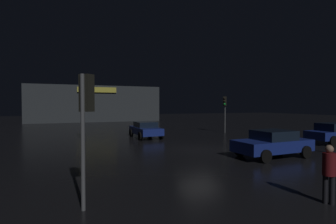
{
  "coord_description": "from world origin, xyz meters",
  "views": [
    {
      "loc": [
        -7.75,
        -14.0,
        2.8
      ],
      "look_at": [
        0.73,
        7.02,
        2.17
      ],
      "focal_mm": 27.48,
      "sensor_mm": 36.0,
      "label": 1
    }
  ],
  "objects_px": {
    "store_building": "(94,104)",
    "traffic_signal_cross_left": "(225,105)",
    "traffic_signal_main": "(86,107)",
    "car_near": "(273,143)",
    "pedestrian": "(329,170)",
    "traffic_signal_cross_right": "(84,105)",
    "car_far": "(146,129)",
    "car_crossing": "(336,133)"
  },
  "relations": [
    {
      "from": "traffic_signal_cross_left",
      "to": "traffic_signal_cross_right",
      "type": "xyz_separation_m",
      "value": [
        -13.47,
        -0.68,
        0.01
      ]
    },
    {
      "from": "traffic_signal_cross_left",
      "to": "car_far",
      "type": "distance_m",
      "value": 8.75
    },
    {
      "from": "traffic_signal_main",
      "to": "car_near",
      "type": "relative_size",
      "value": 0.85
    },
    {
      "from": "traffic_signal_cross_right",
      "to": "car_far",
      "type": "height_order",
      "value": "traffic_signal_cross_right"
    },
    {
      "from": "traffic_signal_main",
      "to": "car_far",
      "type": "bearing_deg",
      "value": 66.98
    },
    {
      "from": "traffic_signal_cross_right",
      "to": "pedestrian",
      "type": "bearing_deg",
      "value": -71.02
    },
    {
      "from": "traffic_signal_main",
      "to": "car_crossing",
      "type": "relative_size",
      "value": 0.81
    },
    {
      "from": "traffic_signal_cross_left",
      "to": "car_far",
      "type": "bearing_deg",
      "value": -175.3
    },
    {
      "from": "car_near",
      "to": "car_far",
      "type": "distance_m",
      "value": 11.07
    },
    {
      "from": "store_building",
      "to": "traffic_signal_cross_right",
      "type": "bearing_deg",
      "value": -97.75
    },
    {
      "from": "store_building",
      "to": "pedestrian",
      "type": "bearing_deg",
      "value": -87.27
    },
    {
      "from": "traffic_signal_cross_right",
      "to": "traffic_signal_cross_left",
      "type": "bearing_deg",
      "value": 2.91
    },
    {
      "from": "pedestrian",
      "to": "car_near",
      "type": "bearing_deg",
      "value": 58.66
    },
    {
      "from": "traffic_signal_cross_right",
      "to": "car_crossing",
      "type": "xyz_separation_m",
      "value": [
        16.87,
        -8.29,
        -2.01
      ]
    },
    {
      "from": "traffic_signal_cross_left",
      "to": "car_near",
      "type": "height_order",
      "value": "traffic_signal_cross_left"
    },
    {
      "from": "traffic_signal_cross_right",
      "to": "car_far",
      "type": "bearing_deg",
      "value": -0.14
    },
    {
      "from": "traffic_signal_cross_left",
      "to": "car_crossing",
      "type": "relative_size",
      "value": 0.81
    },
    {
      "from": "car_near",
      "to": "car_crossing",
      "type": "distance_m",
      "value": 8.18
    },
    {
      "from": "traffic_signal_main",
      "to": "car_crossing",
      "type": "distance_m",
      "value": 18.65
    },
    {
      "from": "traffic_signal_main",
      "to": "car_far",
      "type": "relative_size",
      "value": 0.87
    },
    {
      "from": "traffic_signal_cross_left",
      "to": "car_crossing",
      "type": "distance_m",
      "value": 9.8
    },
    {
      "from": "store_building",
      "to": "traffic_signal_cross_right",
      "type": "relative_size",
      "value": 5.73
    },
    {
      "from": "traffic_signal_main",
      "to": "store_building",
      "type": "bearing_deg",
      "value": 83.71
    },
    {
      "from": "car_near",
      "to": "pedestrian",
      "type": "height_order",
      "value": "pedestrian"
    },
    {
      "from": "traffic_signal_cross_right",
      "to": "store_building",
      "type": "bearing_deg",
      "value": 82.25
    },
    {
      "from": "traffic_signal_cross_right",
      "to": "pedestrian",
      "type": "xyz_separation_m",
      "value": [
        5.5,
        -16.01,
        -1.82
      ]
    },
    {
      "from": "traffic_signal_main",
      "to": "traffic_signal_cross_left",
      "type": "distance_m",
      "value": 20.36
    },
    {
      "from": "traffic_signal_main",
      "to": "pedestrian",
      "type": "height_order",
      "value": "traffic_signal_main"
    },
    {
      "from": "traffic_signal_cross_left",
      "to": "car_near",
      "type": "xyz_separation_m",
      "value": [
        -4.52,
        -11.04,
        -2.04
      ]
    },
    {
      "from": "store_building",
      "to": "traffic_signal_cross_left",
      "type": "distance_m",
      "value": 27.0
    },
    {
      "from": "traffic_signal_cross_left",
      "to": "pedestrian",
      "type": "distance_m",
      "value": 18.58
    },
    {
      "from": "traffic_signal_cross_right",
      "to": "car_far",
      "type": "relative_size",
      "value": 0.9
    },
    {
      "from": "traffic_signal_cross_right",
      "to": "car_crossing",
      "type": "bearing_deg",
      "value": -26.18
    },
    {
      "from": "store_building",
      "to": "car_far",
      "type": "distance_m",
      "value": 25.93
    },
    {
      "from": "traffic_signal_main",
      "to": "traffic_signal_cross_right",
      "type": "relative_size",
      "value": 0.97
    },
    {
      "from": "traffic_signal_cross_right",
      "to": "pedestrian",
      "type": "height_order",
      "value": "traffic_signal_cross_right"
    },
    {
      "from": "traffic_signal_main",
      "to": "traffic_signal_cross_right",
      "type": "xyz_separation_m",
      "value": [
        0.85,
        13.78,
        0.06
      ]
    },
    {
      "from": "car_far",
      "to": "car_crossing",
      "type": "distance_m",
      "value": 14.47
    },
    {
      "from": "traffic_signal_main",
      "to": "car_crossing",
      "type": "height_order",
      "value": "traffic_signal_main"
    },
    {
      "from": "car_crossing",
      "to": "car_far",
      "type": "bearing_deg",
      "value": 145.11
    },
    {
      "from": "traffic_signal_main",
      "to": "car_near",
      "type": "distance_m",
      "value": 10.57
    },
    {
      "from": "traffic_signal_cross_left",
      "to": "traffic_signal_main",
      "type": "bearing_deg",
      "value": -134.72
    }
  ]
}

